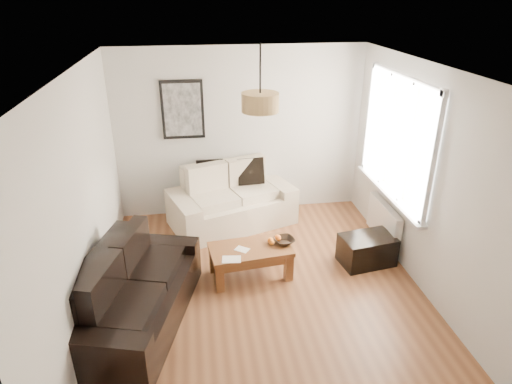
{
  "coord_description": "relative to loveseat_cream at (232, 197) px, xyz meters",
  "views": [
    {
      "loc": [
        -0.73,
        -4.31,
        3.33
      ],
      "look_at": [
        0.0,
        0.6,
        1.05
      ],
      "focal_mm": 31.24,
      "sensor_mm": 36.0,
      "label": 1
    }
  ],
  "objects": [
    {
      "name": "floor",
      "position": [
        0.2,
        -1.78,
        -0.45
      ],
      "size": [
        4.5,
        4.5,
        0.0
      ],
      "primitive_type": "plane",
      "color": "brown",
      "rests_on": "ground"
    },
    {
      "name": "ceiling",
      "position": [
        0.2,
        -1.78,
        2.15
      ],
      "size": [
        3.8,
        4.5,
        0.0
      ],
      "primitive_type": null,
      "color": "white",
      "rests_on": "floor"
    },
    {
      "name": "wall_back",
      "position": [
        0.2,
        0.47,
        0.85
      ],
      "size": [
        3.8,
        0.04,
        2.6
      ],
      "primitive_type": null,
      "color": "silver",
      "rests_on": "floor"
    },
    {
      "name": "wall_front",
      "position": [
        0.2,
        -4.03,
        0.85
      ],
      "size": [
        3.8,
        0.04,
        2.6
      ],
      "primitive_type": null,
      "color": "silver",
      "rests_on": "floor"
    },
    {
      "name": "wall_left",
      "position": [
        -1.7,
        -1.78,
        0.85
      ],
      "size": [
        0.04,
        4.5,
        2.6
      ],
      "primitive_type": null,
      "color": "silver",
      "rests_on": "floor"
    },
    {
      "name": "wall_right",
      "position": [
        2.1,
        -1.78,
        0.85
      ],
      "size": [
        0.04,
        4.5,
        2.6
      ],
      "primitive_type": null,
      "color": "silver",
      "rests_on": "floor"
    },
    {
      "name": "window_bay",
      "position": [
        2.06,
        -0.98,
        1.15
      ],
      "size": [
        0.14,
        1.9,
        1.6
      ],
      "primitive_type": null,
      "color": "white",
      "rests_on": "wall_right"
    },
    {
      "name": "radiator",
      "position": [
        2.02,
        -0.98,
        -0.07
      ],
      "size": [
        0.1,
        0.9,
        0.52
      ],
      "primitive_type": "cube",
      "color": "white",
      "rests_on": "wall_right"
    },
    {
      "name": "poster",
      "position": [
        -0.65,
        0.44,
        1.25
      ],
      "size": [
        0.62,
        0.04,
        0.87
      ],
      "primitive_type": null,
      "color": "black",
      "rests_on": "wall_back"
    },
    {
      "name": "pendant_shade",
      "position": [
        0.2,
        -1.48,
        1.78
      ],
      "size": [
        0.4,
        0.4,
        0.2
      ],
      "primitive_type": "cylinder",
      "color": "tan",
      "rests_on": "ceiling"
    },
    {
      "name": "loveseat_cream",
      "position": [
        0.0,
        0.0,
        0.0
      ],
      "size": [
        2.03,
        1.52,
        0.9
      ],
      "primitive_type": null,
      "rotation": [
        0.0,
        0.0,
        0.33
      ],
      "color": "beige",
      "rests_on": "floor"
    },
    {
      "name": "sofa_leather",
      "position": [
        -1.23,
        -2.08,
        -0.03
      ],
      "size": [
        1.42,
        2.1,
        0.83
      ],
      "primitive_type": null,
      "rotation": [
        0.0,
        0.0,
        1.3
      ],
      "color": "black",
      "rests_on": "floor"
    },
    {
      "name": "coffee_table",
      "position": [
        0.09,
        -1.42,
        -0.24
      ],
      "size": [
        1.05,
        0.65,
        0.41
      ],
      "primitive_type": null,
      "rotation": [
        0.0,
        0.0,
        0.11
      ],
      "color": "brown",
      "rests_on": "floor"
    },
    {
      "name": "ottoman",
      "position": [
        1.65,
        -1.36,
        -0.25
      ],
      "size": [
        0.74,
        0.54,
        0.39
      ],
      "primitive_type": "cube",
      "rotation": [
        0.0,
        0.0,
        0.16
      ],
      "color": "black",
      "rests_on": "floor"
    },
    {
      "name": "cushion_left",
      "position": [
        -0.3,
        0.22,
        0.31
      ],
      "size": [
        0.41,
        0.13,
        0.41
      ],
      "primitive_type": "cube",
      "rotation": [
        0.0,
        0.0,
        0.02
      ],
      "color": "black",
      "rests_on": "loveseat_cream"
    },
    {
      "name": "cushion_right",
      "position": [
        0.32,
        0.22,
        0.31
      ],
      "size": [
        0.42,
        0.16,
        0.41
      ],
      "primitive_type": "cube",
      "rotation": [
        0.0,
        0.0,
        0.08
      ],
      "color": "black",
      "rests_on": "loveseat_cream"
    },
    {
      "name": "fruit_bowl",
      "position": [
        0.53,
        -1.37,
        -0.01
      ],
      "size": [
        0.3,
        0.3,
        0.06
      ],
      "primitive_type": "imported",
      "rotation": [
        0.0,
        0.0,
        0.22
      ],
      "color": "black",
      "rests_on": "coffee_table"
    },
    {
      "name": "orange_a",
      "position": [
        0.36,
        -1.4,
        0.0
      ],
      "size": [
        0.08,
        0.08,
        0.06
      ],
      "primitive_type": "sphere",
      "rotation": [
        0.0,
        0.0,
        0.19
      ],
      "color": "orange",
      "rests_on": "fruit_bowl"
    },
    {
      "name": "orange_b",
      "position": [
        0.46,
        -1.3,
        0.0
      ],
      "size": [
        0.11,
        0.11,
        0.09
      ],
      "primitive_type": "sphere",
      "rotation": [
        0.0,
        0.0,
        0.34
      ],
      "color": "orange",
      "rests_on": "fruit_bowl"
    },
    {
      "name": "orange_c",
      "position": [
        0.36,
        -1.35,
        0.0
      ],
      "size": [
        0.09,
        0.09,
        0.07
      ],
      "primitive_type": "sphere",
      "rotation": [
        0.0,
        0.0,
        0.23
      ],
      "color": "orange",
      "rests_on": "fruit_bowl"
    },
    {
      "name": "papers",
      "position": [
        -0.16,
        -1.65,
        -0.04
      ],
      "size": [
        0.24,
        0.18,
        0.01
      ],
      "primitive_type": "cube",
      "rotation": [
        0.0,
        0.0,
        -0.12
      ],
      "color": "white",
      "rests_on": "coffee_table"
    }
  ]
}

